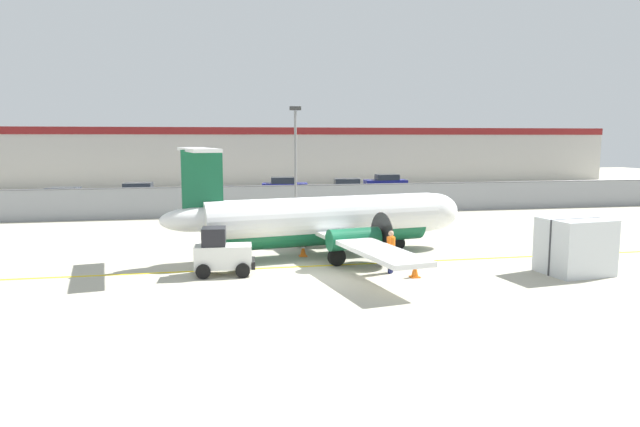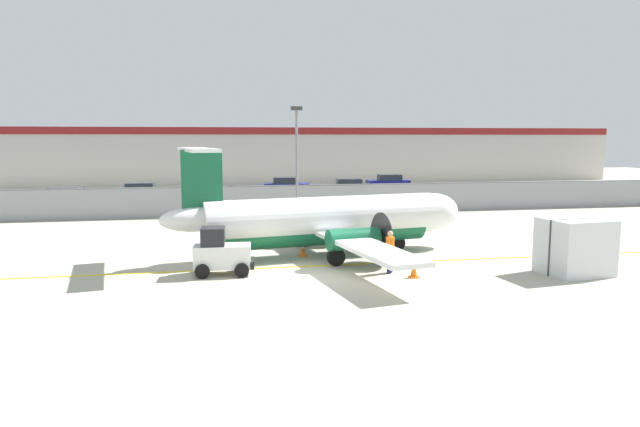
{
  "view_description": "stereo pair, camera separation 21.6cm",
  "coord_description": "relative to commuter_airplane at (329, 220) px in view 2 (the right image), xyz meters",
  "views": [
    {
      "loc": [
        -4.02,
        -20.98,
        5.34
      ],
      "look_at": [
        1.13,
        5.08,
        1.8
      ],
      "focal_mm": 32.0,
      "sensor_mm": 36.0,
      "label": 1
    },
    {
      "loc": [
        -3.81,
        -21.02,
        5.34
      ],
      "look_at": [
        1.13,
        5.08,
        1.8
      ],
      "focal_mm": 32.0,
      "sensor_mm": 36.0,
      "label": 2
    }
  ],
  "objects": [
    {
      "name": "perimeter_fence",
      "position": [
        -1.38,
        13.87,
        -0.49
      ],
      "size": [
        98.0,
        0.1,
        2.1
      ],
      "color": "gray",
      "rests_on": "ground"
    },
    {
      "name": "parking_lot_strip",
      "position": [
        -1.38,
        25.37,
        -1.54
      ],
      "size": [
        98.0,
        17.0,
        0.12
      ],
      "color": "#38383A",
      "rests_on": "ground"
    },
    {
      "name": "ground_crew_worker",
      "position": [
        1.66,
        -3.9,
        -0.65
      ],
      "size": [
        0.47,
        0.5,
        1.7
      ],
      "rotation": [
        0.0,
        0.0,
        2.53
      ],
      "color": "#191E4C",
      "rests_on": "ground"
    },
    {
      "name": "traffic_cone_far_left",
      "position": [
        2.49,
        1.92,
        -1.29
      ],
      "size": [
        0.36,
        0.36,
        0.64
      ],
      "color": "orange",
      "rests_on": "ground"
    },
    {
      "name": "parked_car_0",
      "position": [
        -15.81,
        19.77,
        -0.71
      ],
      "size": [
        4.34,
        2.32,
        1.58
      ],
      "rotation": [
        0.0,
        0.0,
        -0.1
      ],
      "color": "gray",
      "rests_on": "parking_lot_strip"
    },
    {
      "name": "parked_car_4",
      "position": [
        6.97,
        24.5,
        -0.71
      ],
      "size": [
        4.35,
        2.33,
        1.58
      ],
      "rotation": [
        0.0,
        0.0,
        -0.1
      ],
      "color": "black",
      "rests_on": "parking_lot_strip"
    },
    {
      "name": "background_building",
      "position": [
        -1.38,
        43.86,
        1.66
      ],
      "size": [
        91.0,
        8.1,
        6.5
      ],
      "color": "beige",
      "rests_on": "ground"
    },
    {
      "name": "baggage_tug",
      "position": [
        -4.92,
        -2.9,
        -0.75
      ],
      "size": [
        2.4,
        1.52,
        1.88
      ],
      "rotation": [
        0.0,
        0.0,
        -0.07
      ],
      "color": "silver",
      "rests_on": "ground"
    },
    {
      "name": "traffic_cone_near_right",
      "position": [
        -1.24,
        -0.07,
        -1.29
      ],
      "size": [
        0.36,
        0.36,
        0.64
      ],
      "color": "orange",
      "rests_on": "ground"
    },
    {
      "name": "parked_car_5",
      "position": [
        12.14,
        29.57,
        -0.71
      ],
      "size": [
        4.26,
        2.12,
        1.58
      ],
      "rotation": [
        0.0,
        0.0,
        3.1
      ],
      "color": "navy",
      "rests_on": "parking_lot_strip"
    },
    {
      "name": "traffic_cone_near_left",
      "position": [
        2.35,
        -4.78,
        -1.29
      ],
      "size": [
        0.36,
        0.36,
        0.64
      ],
      "color": "orange",
      "rests_on": "ground"
    },
    {
      "name": "cargo_container",
      "position": [
        8.75,
        -5.41,
        -0.5
      ],
      "size": [
        2.62,
        2.27,
        2.2
      ],
      "rotation": [
        0.0,
        0.0,
        0.12
      ],
      "color": "silver",
      "rests_on": "ground"
    },
    {
      "name": "parked_car_3",
      "position": [
        1.59,
        27.44,
        -0.71
      ],
      "size": [
        4.37,
        2.4,
        1.58
      ],
      "rotation": [
        0.0,
        0.0,
        -0.12
      ],
      "color": "navy",
      "rests_on": "parking_lot_strip"
    },
    {
      "name": "apron_light_pole",
      "position": [
        0.06,
        10.45,
        2.7
      ],
      "size": [
        0.7,
        0.3,
        7.27
      ],
      "color": "slate",
      "rests_on": "ground"
    },
    {
      "name": "ground_plane",
      "position": [
        -1.38,
        -2.13,
        -1.6
      ],
      "size": [
        140.0,
        140.0,
        0.01
      ],
      "color": "#B2AD99"
    },
    {
      "name": "parked_car_1",
      "position": [
        -10.87,
        23.1,
        -0.71
      ],
      "size": [
        4.3,
        2.22,
        1.58
      ],
      "rotation": [
        0.0,
        0.0,
        -0.06
      ],
      "color": "black",
      "rests_on": "parking_lot_strip"
    },
    {
      "name": "commuter_airplane",
      "position": [
        0.0,
        0.0,
        0.0
      ],
      "size": [
        14.29,
        16.04,
        4.92
      ],
      "rotation": [
        0.0,
        0.0,
        0.17
      ],
      "color": "white",
      "rests_on": "ground"
    },
    {
      "name": "parked_car_2",
      "position": [
        -5.39,
        24.59,
        -0.71
      ],
      "size": [
        4.27,
        2.14,
        1.58
      ],
      "rotation": [
        0.0,
        0.0,
        0.04
      ],
      "color": "navy",
      "rests_on": "parking_lot_strip"
    }
  ]
}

